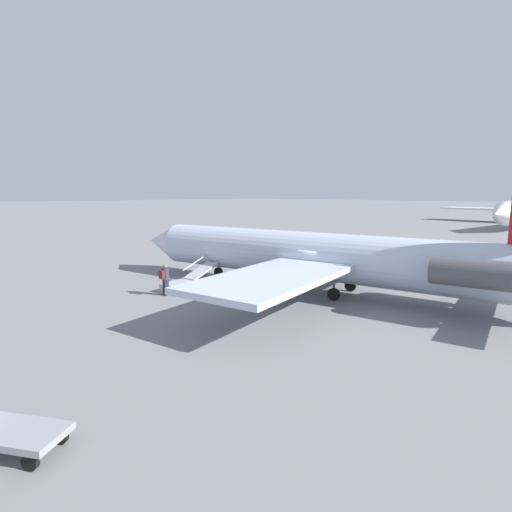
% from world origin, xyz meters
% --- Properties ---
extents(ground_plane, '(600.00, 600.00, 0.00)m').
position_xyz_m(ground_plane, '(0.00, 0.00, 0.00)').
color(ground_plane, slate).
extents(airplane_main, '(26.93, 20.35, 6.95)m').
position_xyz_m(airplane_main, '(-0.89, -0.16, 2.08)').
color(airplane_main, silver).
rests_on(airplane_main, ground).
extents(boarding_stairs, '(1.74, 4.13, 1.72)m').
position_xyz_m(boarding_stairs, '(5.37, 4.91, 0.38)').
color(boarding_stairs, '#B2B2B7').
rests_on(boarding_stairs, ground).
extents(passenger, '(0.38, 0.56, 1.74)m').
position_xyz_m(passenger, '(4.89, 6.40, 1.00)').
color(passenger, '#23232D').
rests_on(passenger, ground).
extents(luggage_cart, '(2.45, 2.10, 1.22)m').
position_xyz_m(luggage_cart, '(-4.18, 16.17, 0.46)').
color(luggage_cart, gray).
rests_on(luggage_cart, ground).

